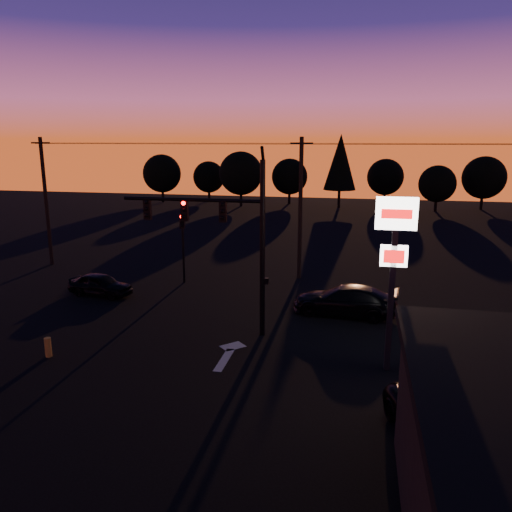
{
  "coord_description": "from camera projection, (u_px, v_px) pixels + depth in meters",
  "views": [
    {
      "loc": [
        5.64,
        -17.33,
        8.88
      ],
      "look_at": [
        1.0,
        5.0,
        3.5
      ],
      "focal_mm": 35.0,
      "sensor_mm": 36.0,
      "label": 1
    }
  ],
  "objects": [
    {
      "name": "tree_5",
      "position": [
        385.0,
        177.0,
        68.49
      ],
      "size": [
        4.95,
        4.95,
        6.22
      ],
      "color": "black",
      "rests_on": "ground"
    },
    {
      "name": "car_left",
      "position": [
        100.0,
        284.0,
        28.89
      ],
      "size": [
        3.96,
        2.06,
        1.29
      ],
      "primitive_type": "imported",
      "rotation": [
        0.0,
        0.0,
        1.42
      ],
      "color": "black",
      "rests_on": "ground"
    },
    {
      "name": "bollard",
      "position": [
        48.0,
        347.0,
        20.75
      ],
      "size": [
        0.27,
        0.27,
        0.82
      ],
      "primitive_type": "cylinder",
      "color": "gold",
      "rests_on": "ground"
    },
    {
      "name": "pylon_sign",
      "position": [
        394.0,
        248.0,
        18.58
      ],
      "size": [
        1.5,
        0.28,
        6.8
      ],
      "color": "black",
      "rests_on": "ground"
    },
    {
      "name": "ground",
      "position": [
        205.0,
        369.0,
        19.67
      ],
      "size": [
        120.0,
        120.0,
        0.0
      ],
      "primitive_type": "plane",
      "color": "black",
      "rests_on": "ground"
    },
    {
      "name": "utility_pole_1",
      "position": [
        300.0,
        208.0,
        31.56
      ],
      "size": [
        1.4,
        0.26,
        9.0
      ],
      "color": "black",
      "rests_on": "ground"
    },
    {
      "name": "tree_1",
      "position": [
        209.0,
        177.0,
        72.56
      ],
      "size": [
        4.54,
        4.54,
        5.71
      ],
      "color": "black",
      "rests_on": "ground"
    },
    {
      "name": "traffic_signal_mast",
      "position": [
        227.0,
        229.0,
        22.36
      ],
      "size": [
        6.79,
        0.52,
        8.58
      ],
      "color": "black",
      "rests_on": "ground"
    },
    {
      "name": "tree_4",
      "position": [
        340.0,
        162.0,
        64.41
      ],
      "size": [
        4.18,
        4.18,
        9.5
      ],
      "color": "black",
      "rests_on": "ground"
    },
    {
      "name": "utility_pole_0",
      "position": [
        46.0,
        201.0,
        35.12
      ],
      "size": [
        1.4,
        0.26,
        9.0
      ],
      "color": "black",
      "rests_on": "ground"
    },
    {
      "name": "tree_6",
      "position": [
        437.0,
        184.0,
        61.65
      ],
      "size": [
        4.54,
        4.54,
        5.71
      ],
      "color": "black",
      "rests_on": "ground"
    },
    {
      "name": "lane_arrow",
      "position": [
        229.0,
        353.0,
        21.16
      ],
      "size": [
        1.2,
        3.1,
        0.01
      ],
      "color": "beige",
      "rests_on": "ground"
    },
    {
      "name": "car_right",
      "position": [
        345.0,
        300.0,
        25.66
      ],
      "size": [
        5.5,
        2.7,
        1.54
      ],
      "primitive_type": "imported",
      "rotation": [
        0.0,
        0.0,
        -1.68
      ],
      "color": "black",
      "rests_on": "ground"
    },
    {
      "name": "tree_3",
      "position": [
        290.0,
        177.0,
        69.16
      ],
      "size": [
        4.95,
        4.95,
        6.22
      ],
      "color": "black",
      "rests_on": "ground"
    },
    {
      "name": "secondary_signal",
      "position": [
        183.0,
        238.0,
        30.95
      ],
      "size": [
        0.3,
        0.31,
        4.35
      ],
      "color": "black",
      "rests_on": "ground"
    },
    {
      "name": "tree_2",
      "position": [
        241.0,
        173.0,
        66.39
      ],
      "size": [
        5.77,
        5.78,
        7.26
      ],
      "color": "black",
      "rests_on": "ground"
    },
    {
      "name": "tree_0",
      "position": [
        162.0,
        173.0,
        70.74
      ],
      "size": [
        5.36,
        5.36,
        6.74
      ],
      "color": "black",
      "rests_on": "ground"
    },
    {
      "name": "power_wires",
      "position": [
        302.0,
        144.0,
        30.65
      ],
      "size": [
        36.0,
        1.22,
        0.07
      ],
      "color": "black",
      "rests_on": "ground"
    },
    {
      "name": "tree_7",
      "position": [
        484.0,
        178.0,
        63.18
      ],
      "size": [
        5.36,
        5.36,
        6.74
      ],
      "color": "black",
      "rests_on": "ground"
    },
    {
      "name": "suv_parked",
      "position": [
        455.0,
        428.0,
        14.4
      ],
      "size": [
        4.17,
        5.68,
        1.43
      ],
      "primitive_type": "imported",
      "rotation": [
        0.0,
        0.0,
        0.39
      ],
      "color": "black",
      "rests_on": "ground"
    }
  ]
}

